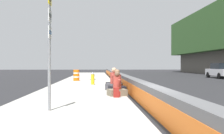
{
  "coord_description": "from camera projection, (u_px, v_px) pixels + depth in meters",
  "views": [
    {
      "loc": [
        -7.75,
        1.71,
        1.48
      ],
      "look_at": [
        5.27,
        0.99,
        1.39
      ],
      "focal_mm": 42.23,
      "sensor_mm": 36.0,
      "label": 1
    }
  ],
  "objects": [
    {
      "name": "ground_plane",
      "position": [
        155.0,
        115.0,
        7.85
      ],
      "size": [
        160.0,
        160.0,
        0.0
      ],
      "primitive_type": "plane",
      "color": "#232326",
      "rests_on": "ground"
    },
    {
      "name": "sidewalk_strip",
      "position": [
        65.0,
        113.0,
        7.7
      ],
      "size": [
        80.0,
        4.4,
        0.14
      ],
      "primitive_type": "cube",
      "color": "#A8A59E",
      "rests_on": "ground_plane"
    },
    {
      "name": "jersey_barrier",
      "position": [
        155.0,
        100.0,
        7.84
      ],
      "size": [
        76.0,
        0.45,
        0.85
      ],
      "color": "#545456",
      "rests_on": "ground_plane"
    },
    {
      "name": "route_sign_post",
      "position": [
        49.0,
        40.0,
        7.74
      ],
      "size": [
        0.44,
        0.09,
        3.6
      ],
      "color": "gray",
      "rests_on": "sidewalk_strip"
    },
    {
      "name": "fire_hydrant",
      "position": [
        93.0,
        78.0,
        18.15
      ],
      "size": [
        0.26,
        0.46,
        0.88
      ],
      "color": "gold",
      "rests_on": "sidewalk_strip"
    },
    {
      "name": "seated_person_foreground",
      "position": [
        117.0,
        88.0,
        11.52
      ],
      "size": [
        0.83,
        0.91,
        1.07
      ],
      "color": "#706651",
      "rests_on": "sidewalk_strip"
    },
    {
      "name": "seated_person_middle",
      "position": [
        117.0,
        85.0,
        13.02
      ],
      "size": [
        0.77,
        0.87,
        1.13
      ],
      "color": "black",
      "rests_on": "sidewalk_strip"
    },
    {
      "name": "seated_person_rear",
      "position": [
        114.0,
        83.0,
        14.42
      ],
      "size": [
        0.91,
        1.01,
        1.21
      ],
      "color": "#424247",
      "rests_on": "sidewalk_strip"
    },
    {
      "name": "seated_person_far",
      "position": [
        114.0,
        82.0,
        15.89
      ],
      "size": [
        0.87,
        0.95,
        1.12
      ],
      "color": "black",
      "rests_on": "sidewalk_strip"
    },
    {
      "name": "backpack",
      "position": [
        116.0,
        93.0,
        10.97
      ],
      "size": [
        0.32,
        0.28,
        0.4
      ],
      "color": "maroon",
      "rests_on": "sidewalk_strip"
    },
    {
      "name": "construction_barrel",
      "position": [
        76.0,
        75.0,
        22.52
      ],
      "size": [
        0.54,
        0.54,
        0.95
      ],
      "color": "orange",
      "rests_on": "sidewalk_strip"
    },
    {
      "name": "parked_car_midline",
      "position": [
        221.0,
        71.0,
        29.59
      ],
      "size": [
        4.51,
        1.96,
        1.71
      ],
      "color": "silver",
      "rests_on": "ground_plane"
    }
  ]
}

